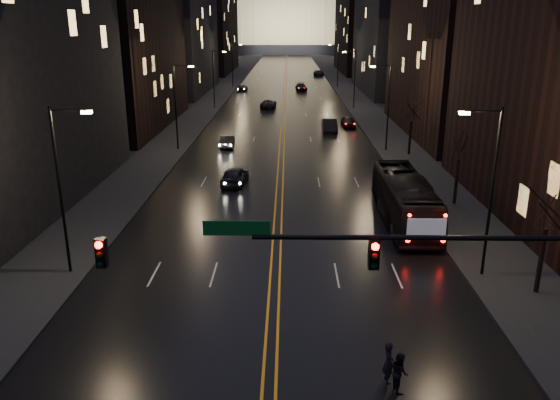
{
  "coord_description": "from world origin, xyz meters",
  "views": [
    {
      "loc": [
        0.65,
        -16.52,
        12.82
      ],
      "look_at": [
        0.22,
        12.81,
        3.32
      ],
      "focal_mm": 35.0,
      "sensor_mm": 36.0,
      "label": 1
    }
  ],
  "objects_px": {
    "traffic_signal": "(446,269)",
    "receding_car_a": "(330,126)",
    "pedestrian_b": "(400,372)",
    "bus": "(405,199)",
    "oncoming_car_a": "(235,175)",
    "pedestrian_a": "(388,362)",
    "oncoming_car_b": "(227,141)"
  },
  "relations": [
    {
      "from": "receding_car_a",
      "to": "pedestrian_a",
      "type": "xyz_separation_m",
      "value": [
        -1.4,
        -49.57,
        0.02
      ]
    },
    {
      "from": "oncoming_car_a",
      "to": "pedestrian_b",
      "type": "height_order",
      "value": "oncoming_car_a"
    },
    {
      "from": "traffic_signal",
      "to": "oncoming_car_a",
      "type": "relative_size",
      "value": 3.8
    },
    {
      "from": "oncoming_car_a",
      "to": "pedestrian_a",
      "type": "xyz_separation_m",
      "value": [
        8.19,
        -26.32,
        0.06
      ]
    },
    {
      "from": "traffic_signal",
      "to": "oncoming_car_b",
      "type": "xyz_separation_m",
      "value": [
        -11.84,
        41.6,
        -4.43
      ]
    },
    {
      "from": "receding_car_a",
      "to": "pedestrian_a",
      "type": "relative_size",
      "value": 2.95
    },
    {
      "from": "bus",
      "to": "pedestrian_b",
      "type": "bearing_deg",
      "value": -101.35
    },
    {
      "from": "pedestrian_a",
      "to": "pedestrian_b",
      "type": "height_order",
      "value": "pedestrian_a"
    },
    {
      "from": "bus",
      "to": "receding_car_a",
      "type": "relative_size",
      "value": 2.34
    },
    {
      "from": "bus",
      "to": "oncoming_car_a",
      "type": "distance_m",
      "value": 15.18
    },
    {
      "from": "oncoming_car_a",
      "to": "oncoming_car_b",
      "type": "bearing_deg",
      "value": -75.03
    },
    {
      "from": "bus",
      "to": "oncoming_car_a",
      "type": "height_order",
      "value": "bus"
    },
    {
      "from": "pedestrian_b",
      "to": "bus",
      "type": "bearing_deg",
      "value": -19.37
    },
    {
      "from": "oncoming_car_a",
      "to": "pedestrian_b",
      "type": "relative_size",
      "value": 2.95
    },
    {
      "from": "pedestrian_a",
      "to": "oncoming_car_b",
      "type": "bearing_deg",
      "value": 4.51
    },
    {
      "from": "traffic_signal",
      "to": "pedestrian_b",
      "type": "height_order",
      "value": "traffic_signal"
    },
    {
      "from": "oncoming_car_b",
      "to": "receding_car_a",
      "type": "distance_m",
      "value": 14.75
    },
    {
      "from": "oncoming_car_a",
      "to": "pedestrian_a",
      "type": "distance_m",
      "value": 27.57
    },
    {
      "from": "oncoming_car_b",
      "to": "pedestrian_b",
      "type": "bearing_deg",
      "value": 103.23
    },
    {
      "from": "traffic_signal",
      "to": "bus",
      "type": "distance_m",
      "value": 18.87
    },
    {
      "from": "traffic_signal",
      "to": "oncoming_car_a",
      "type": "distance_m",
      "value": 29.25
    },
    {
      "from": "bus",
      "to": "pedestrian_a",
      "type": "height_order",
      "value": "bus"
    },
    {
      "from": "traffic_signal",
      "to": "pedestrian_b",
      "type": "relative_size",
      "value": 11.2
    },
    {
      "from": "oncoming_car_b",
      "to": "pedestrian_a",
      "type": "xyz_separation_m",
      "value": [
        10.36,
        -40.66,
        0.17
      ]
    },
    {
      "from": "bus",
      "to": "oncoming_car_a",
      "type": "relative_size",
      "value": 2.54
    },
    {
      "from": "oncoming_car_b",
      "to": "oncoming_car_a",
      "type": "bearing_deg",
      "value": 97.25
    },
    {
      "from": "pedestrian_b",
      "to": "traffic_signal",
      "type": "bearing_deg",
      "value": -119.42
    },
    {
      "from": "traffic_signal",
      "to": "receding_car_a",
      "type": "distance_m",
      "value": 50.68
    },
    {
      "from": "receding_car_a",
      "to": "pedestrian_b",
      "type": "distance_m",
      "value": 50.05
    },
    {
      "from": "traffic_signal",
      "to": "oncoming_car_b",
      "type": "height_order",
      "value": "traffic_signal"
    },
    {
      "from": "oncoming_car_b",
      "to": "pedestrian_a",
      "type": "height_order",
      "value": "pedestrian_a"
    },
    {
      "from": "receding_car_a",
      "to": "oncoming_car_b",
      "type": "bearing_deg",
      "value": -142.15
    }
  ]
}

